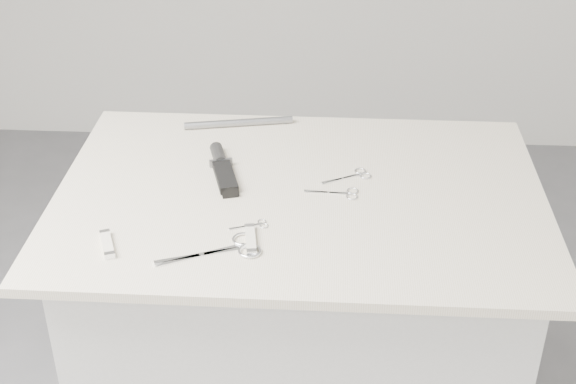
# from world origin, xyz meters

# --- Properties ---
(plinth) EXTENTS (0.90, 0.60, 0.90)m
(plinth) POSITION_xyz_m (0.00, 0.00, 0.45)
(plinth) COLOR silver
(plinth) RESTS_ON ground
(display_board) EXTENTS (1.00, 0.70, 0.02)m
(display_board) POSITION_xyz_m (0.00, 0.00, 0.91)
(display_board) COLOR beige
(display_board) RESTS_ON plinth
(large_shears) EXTENTS (0.19, 0.12, 0.01)m
(large_shears) POSITION_xyz_m (-0.12, -0.21, 0.92)
(large_shears) COLOR silver
(large_shears) RESTS_ON display_board
(embroidery_scissors_a) EXTENTS (0.11, 0.08, 0.00)m
(embroidery_scissors_a) POSITION_xyz_m (0.11, 0.07, 0.92)
(embroidery_scissors_a) COLOR silver
(embroidery_scissors_a) RESTS_ON display_board
(embroidery_scissors_b) EXTENTS (0.11, 0.05, 0.00)m
(embroidery_scissors_b) POSITION_xyz_m (0.08, -0.00, 0.92)
(embroidery_scissors_b) COLOR silver
(embroidery_scissors_b) RESTS_ON display_board
(tiny_scissors) EXTENTS (0.08, 0.04, 0.00)m
(tiny_scissors) POSITION_xyz_m (-0.08, -0.13, 0.92)
(tiny_scissors) COLOR silver
(tiny_scissors) RESTS_ON display_board
(sheathed_knife) EXTENTS (0.08, 0.19, 0.02)m
(sheathed_knife) POSITION_xyz_m (-0.17, 0.08, 0.93)
(sheathed_knife) COLOR black
(sheathed_knife) RESTS_ON display_board
(pocket_knife_a) EXTENTS (0.05, 0.08, 0.01)m
(pocket_knife_a) POSITION_xyz_m (-0.34, -0.21, 0.93)
(pocket_knife_a) COLOR silver
(pocket_knife_a) RESTS_ON display_board
(pocket_knife_b) EXTENTS (0.03, 0.09, 0.01)m
(pocket_knife_b) POSITION_xyz_m (-0.08, -0.18, 0.93)
(pocket_knife_b) COLOR silver
(pocket_knife_b) RESTS_ON display_board
(metal_rail) EXTENTS (0.25, 0.07, 0.02)m
(metal_rail) POSITION_xyz_m (-0.16, 0.29, 0.93)
(metal_rail) COLOR gray
(metal_rail) RESTS_ON display_board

